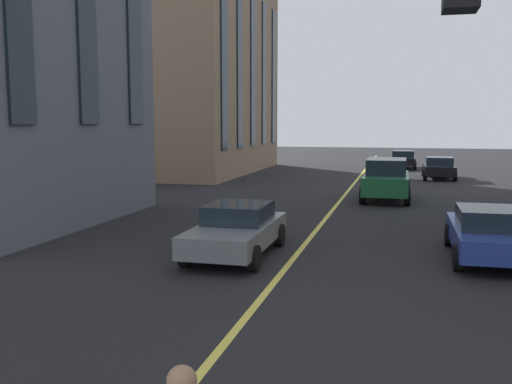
% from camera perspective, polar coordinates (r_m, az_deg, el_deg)
% --- Properties ---
extents(lane_centre_line, '(80.00, 0.16, 0.01)m').
position_cam_1_polar(lane_centre_line, '(21.78, 7.16, -2.39)').
color(lane_centre_line, '#D8C64C').
rests_on(lane_centre_line, ground_plane).
extents(car_green_trailing, '(4.70, 2.14, 1.88)m').
position_cam_1_polar(car_green_trailing, '(26.66, 12.85, 1.29)').
color(car_green_trailing, '#1E6038').
rests_on(car_green_trailing, ground_plane).
extents(car_black_parked_b, '(4.40, 1.95, 1.37)m').
position_cam_1_polar(car_black_parked_b, '(45.27, 14.45, 3.18)').
color(car_black_parked_b, black).
rests_on(car_black_parked_b, ground_plane).
extents(car_blue_parked_a, '(4.40, 1.95, 1.37)m').
position_cam_1_polar(car_blue_parked_a, '(15.91, 22.24, -3.79)').
color(car_blue_parked_a, navy).
rests_on(car_blue_parked_a, ground_plane).
extents(car_grey_oncoming, '(4.40, 1.95, 1.37)m').
position_cam_1_polar(car_grey_oncoming, '(15.21, -1.93, -3.74)').
color(car_grey_oncoming, slate).
rests_on(car_grey_oncoming, ground_plane).
extents(car_black_near, '(4.40, 1.95, 1.37)m').
position_cam_1_polar(car_black_near, '(37.62, 17.77, 2.34)').
color(car_black_near, black).
rests_on(car_black_near, ground_plane).
extents(building_left_near, '(16.33, 10.53, 13.59)m').
position_cam_1_polar(building_left_near, '(41.63, -7.47, 11.42)').
color(building_left_near, '#846B51').
rests_on(building_left_near, ground_plane).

